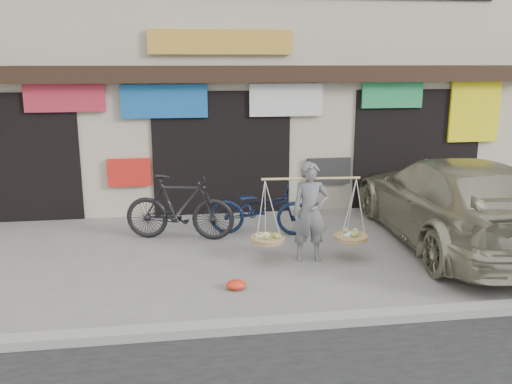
{
  "coord_description": "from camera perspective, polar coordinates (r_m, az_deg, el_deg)",
  "views": [
    {
      "loc": [
        -0.98,
        -8.19,
        3.31
      ],
      "look_at": [
        0.37,
        0.9,
        1.09
      ],
      "focal_mm": 38.0,
      "sensor_mm": 36.0,
      "label": 1
    }
  ],
  "objects": [
    {
      "name": "street_vendor",
      "position": [
        9.15,
        5.71,
        -2.5
      ],
      "size": [
        1.99,
        0.67,
        1.69
      ],
      "rotation": [
        0.0,
        0.0,
        -0.07
      ],
      "color": "slate",
      "rests_on": "ground"
    },
    {
      "name": "kerb",
      "position": [
        7.05,
        0.53,
        -13.82
      ],
      "size": [
        70.0,
        0.25,
        0.12
      ],
      "primitive_type": "cube",
      "color": "gray",
      "rests_on": "ground"
    },
    {
      "name": "red_bag",
      "position": [
        8.18,
        -2.13,
        -9.73
      ],
      "size": [
        0.31,
        0.25,
        0.14
      ],
      "primitive_type": "ellipsoid",
      "color": "red",
      "rests_on": "ground"
    },
    {
      "name": "bike_2",
      "position": [
        10.55,
        0.46,
        -1.73
      ],
      "size": [
        2.09,
        1.09,
        1.04
      ],
      "primitive_type": "imported",
      "rotation": [
        0.0,
        0.0,
        1.36
      ],
      "color": "#0F1B38",
      "rests_on": "ground"
    },
    {
      "name": "shophouse_block",
      "position": [
        14.64,
        -4.75,
        14.08
      ],
      "size": [
        14.0,
        6.32,
        7.0
      ],
      "color": "#B9AE96",
      "rests_on": "ground"
    },
    {
      "name": "ground",
      "position": [
        8.88,
        -1.5,
        -8.28
      ],
      "size": [
        70.0,
        70.0,
        0.0
      ],
      "primitive_type": "plane",
      "color": "gray",
      "rests_on": "ground"
    },
    {
      "name": "suv",
      "position": [
        10.62,
        20.01,
        -0.88
      ],
      "size": [
        2.51,
        5.67,
        1.62
      ],
      "rotation": [
        0.0,
        0.0,
        3.1
      ],
      "color": "#A5A085",
      "rests_on": "ground"
    },
    {
      "name": "bike_1",
      "position": [
        10.33,
        -8.04,
        -1.6
      ],
      "size": [
        2.16,
        1.06,
        1.25
      ],
      "primitive_type": "imported",
      "rotation": [
        0.0,
        0.0,
        1.33
      ],
      "color": "black",
      "rests_on": "ground"
    }
  ]
}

